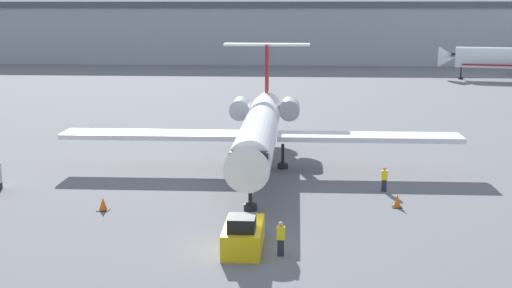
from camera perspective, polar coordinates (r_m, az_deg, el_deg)
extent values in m
plane|color=slate|center=(35.96, -1.27, -8.50)|extent=(600.00, 600.00, 0.00)
cube|color=#9EA3AD|center=(153.92, 2.78, 8.68)|extent=(180.00, 16.00, 11.65)
cube|color=#4C515B|center=(153.79, 2.80, 11.07)|extent=(180.00, 16.80, 1.20)
cylinder|color=white|center=(51.34, 0.26, 1.08)|extent=(2.79, 21.30, 2.59)
cone|color=white|center=(39.91, -0.66, -1.80)|extent=(2.61, 2.10, 2.59)
cube|color=black|center=(40.62, -0.58, -0.92)|extent=(2.21, 0.72, 0.44)
cone|color=white|center=(63.24, 0.85, 2.96)|extent=(2.36, 2.87, 2.33)
cube|color=maroon|center=(51.49, 0.25, 0.16)|extent=(2.51, 19.17, 0.20)
cube|color=white|center=(52.68, 9.04, 0.56)|extent=(13.43, 3.00, 0.36)
cube|color=white|center=(53.50, -8.26, 0.74)|extent=(13.43, 3.00, 0.36)
cylinder|color=#ADADB7|center=(60.04, 2.69, 2.83)|extent=(1.74, 2.88, 1.71)
cylinder|color=#ADADB7|center=(60.23, -1.25, 2.87)|extent=(1.74, 2.88, 1.71)
cube|color=maroon|center=(63.42, 0.88, 6.07)|extent=(0.26, 2.20, 4.19)
cube|color=white|center=(63.28, 0.89, 7.96)|extent=(7.57, 1.87, 0.20)
cylinder|color=black|center=(42.42, -0.46, -4.13)|extent=(0.24, 0.24, 1.87)
cylinder|color=black|center=(42.62, -0.46, -5.08)|extent=(0.80, 0.80, 0.40)
cylinder|color=black|center=(53.50, -1.45, -0.94)|extent=(0.24, 0.24, 1.87)
cylinder|color=black|center=(53.66, -1.45, -1.71)|extent=(0.80, 0.80, 0.40)
cylinder|color=black|center=(53.33, 2.16, -0.99)|extent=(0.24, 0.24, 1.87)
cylinder|color=black|center=(53.49, 2.15, -1.76)|extent=(0.80, 0.80, 0.40)
cube|color=yellow|center=(35.94, -1.01, -7.44)|extent=(1.89, 4.08, 1.27)
cube|color=black|center=(34.79, -1.14, -6.37)|extent=(1.33, 1.47, 0.70)
cube|color=black|center=(37.86, -0.76, -6.78)|extent=(1.70, 0.30, 0.76)
cube|color=#232838|center=(35.09, 1.99, -8.29)|extent=(0.32, 0.20, 0.83)
cube|color=yellow|center=(34.85, 2.00, -7.13)|extent=(0.40, 0.24, 0.66)
sphere|color=tan|center=(34.71, 2.00, -6.42)|extent=(0.24, 0.24, 0.24)
cube|color=#232838|center=(47.61, 10.20, -3.30)|extent=(0.32, 0.20, 0.78)
cube|color=yellow|center=(47.44, 10.23, -2.48)|extent=(0.40, 0.24, 0.62)
sphere|color=tan|center=(47.35, 10.25, -1.98)|extent=(0.23, 0.23, 0.23)
cube|color=black|center=(43.67, -12.12, -5.18)|extent=(0.69, 0.69, 0.04)
cone|color=orange|center=(43.57, -12.14, -4.68)|extent=(0.49, 0.49, 0.74)
cube|color=black|center=(44.14, 11.22, -4.97)|extent=(0.58, 0.58, 0.04)
cone|color=orange|center=(44.03, 11.24, -4.45)|extent=(0.42, 0.42, 0.79)
cone|color=silver|center=(123.48, 15.03, 6.75)|extent=(3.43, 3.95, 3.44)
cube|color=black|center=(123.42, 15.55, 7.00)|extent=(1.31, 3.01, 0.44)
cylinder|color=black|center=(123.65, 16.07, 5.45)|extent=(0.24, 0.24, 1.94)
cylinder|color=black|center=(123.72, 16.05, 5.10)|extent=(0.80, 0.80, 0.40)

